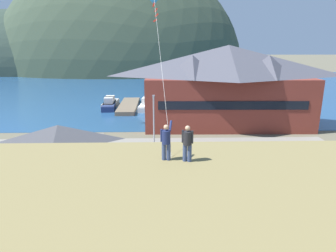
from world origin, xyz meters
TOP-DOWN VIEW (x-y plane):
  - ground_plane at (0.00, 0.00)m, footprint 600.00×600.00m
  - parking_lot_pad at (0.00, 5.00)m, footprint 40.00×20.00m
  - bay_water at (0.00, 60.00)m, footprint 360.00×84.00m
  - far_hill_west_ridge at (-52.97, 116.68)m, footprint 147.97×60.34m
  - far_hill_east_peak at (-30.88, 119.84)m, footprint 114.25×65.78m
  - far_hill_center_saddle at (-16.78, 111.92)m, footprint 103.91×66.59m
  - harbor_lodge at (9.51, 21.17)m, footprint 24.04×10.79m
  - storage_shed_near_lot at (-8.31, 3.76)m, footprint 8.24×5.42m
  - wharf_dock at (-5.69, 33.66)m, footprint 3.20×13.41m
  - moored_boat_wharfside at (-9.11, 32.87)m, footprint 2.67×6.99m
  - moored_boat_outer_mooring at (-2.15, 32.50)m, footprint 3.16×7.67m
  - moored_boat_inner_slip at (-9.11, 34.22)m, footprint 2.40×6.85m
  - parked_car_front_row_red at (7.89, -0.34)m, footprint 4.25×2.15m
  - parked_car_back_row_right at (9.72, 6.79)m, footprint 4.25×2.15m
  - parked_car_lone_by_shed at (3.32, 0.28)m, footprint 4.27×2.19m
  - parked_car_mid_row_center at (3.67, 6.37)m, footprint 4.28×2.21m
  - parked_car_front_row_end at (16.97, 6.96)m, footprint 4.26×2.17m
  - parking_light_pole at (-0.54, 10.56)m, footprint 0.24×0.78m
  - person_kite_flyer at (0.44, -6.72)m, footprint 0.58×0.63m
  - person_companion at (1.42, -6.91)m, footprint 0.53×0.40m
  - flying_kite at (-0.16, 0.26)m, footprint 1.52×7.24m

SIDE VIEW (x-z plane):
  - ground_plane at x=0.00m, z-range 0.00..0.00m
  - far_hill_west_ridge at x=-52.97m, z-range -25.90..25.90m
  - far_hill_east_peak at x=-30.88m, z-range -27.42..27.42m
  - far_hill_center_saddle at x=-16.78m, z-range -45.90..45.90m
  - bay_water at x=0.00m, z-range 0.00..0.03m
  - parking_lot_pad at x=0.00m, z-range 0.00..0.10m
  - wharf_dock at x=-5.69m, z-range 0.00..0.70m
  - moored_boat_inner_slip at x=-9.11m, z-range -0.36..1.80m
  - moored_boat_wharfside at x=-9.11m, z-range -0.36..1.80m
  - moored_boat_outer_mooring at x=-2.15m, z-range -0.36..1.80m
  - parked_car_front_row_red at x=7.89m, z-range 0.15..1.97m
  - parked_car_back_row_right at x=9.72m, z-range 0.15..1.97m
  - parked_car_lone_by_shed at x=3.32m, z-range 0.15..1.97m
  - parked_car_mid_row_center at x=3.67m, z-range 0.15..1.97m
  - parked_car_front_row_end at x=16.97m, z-range 0.15..1.97m
  - storage_shed_near_lot at x=-8.31m, z-range 0.09..5.03m
  - parking_light_pole at x=-0.54m, z-range 0.62..6.69m
  - harbor_lodge at x=9.51m, z-range 0.36..11.59m
  - person_companion at x=1.42m, z-range 6.12..7.86m
  - person_kite_flyer at x=0.44m, z-range 6.08..7.93m
  - flying_kite at x=-0.16m, z-range 9.47..18.50m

